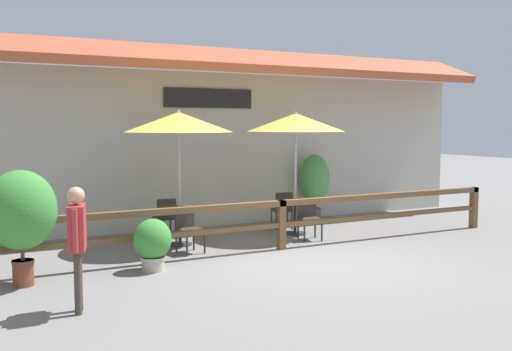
# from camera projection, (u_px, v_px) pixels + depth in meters

# --- Properties ---
(ground_plane) EXTENTS (60.00, 60.00, 0.00)m
(ground_plane) POSITION_uv_depth(u_px,v_px,m) (311.00, 261.00, 10.01)
(ground_plane) COLOR slate
(building_facade) EXTENTS (14.28, 1.49, 4.23)m
(building_facade) POSITION_uv_depth(u_px,v_px,m) (218.00, 134.00, 13.46)
(building_facade) COLOR #BCB7A8
(building_facade) RESTS_ON ground
(patio_railing) EXTENTS (10.40, 0.14, 0.95)m
(patio_railing) POSITION_uv_depth(u_px,v_px,m) (281.00, 214.00, 10.88)
(patio_railing) COLOR brown
(patio_railing) RESTS_ON ground
(patio_umbrella_near) EXTENTS (2.12, 2.12, 2.67)m
(patio_umbrella_near) POSITION_uv_depth(u_px,v_px,m) (179.00, 122.00, 11.13)
(patio_umbrella_near) COLOR #B7B2A8
(patio_umbrella_near) RESTS_ON ground
(dining_table_near) EXTENTS (0.87, 0.87, 0.74)m
(dining_table_near) POSITION_uv_depth(u_px,v_px,m) (180.00, 216.00, 11.30)
(dining_table_near) COLOR #4C3826
(dining_table_near) RESTS_ON ground
(chair_near_streetside) EXTENTS (0.49, 0.49, 0.86)m
(chair_near_streetside) POSITION_uv_depth(u_px,v_px,m) (188.00, 227.00, 10.63)
(chair_near_streetside) COLOR #332D28
(chair_near_streetside) RESTS_ON ground
(chair_near_wallside) EXTENTS (0.43, 0.43, 0.86)m
(chair_near_wallside) POSITION_uv_depth(u_px,v_px,m) (165.00, 216.00, 11.91)
(chair_near_wallside) COLOR #332D28
(chair_near_wallside) RESTS_ON ground
(patio_umbrella_middle) EXTENTS (2.12, 2.12, 2.67)m
(patio_umbrella_middle) POSITION_uv_depth(u_px,v_px,m) (296.00, 123.00, 12.29)
(patio_umbrella_middle) COLOR #B7B2A8
(patio_umbrella_middle) RESTS_ON ground
(dining_table_middle) EXTENTS (0.87, 0.87, 0.74)m
(dining_table_middle) POSITION_uv_depth(u_px,v_px,m) (295.00, 207.00, 12.45)
(dining_table_middle) COLOR #4C3826
(dining_table_middle) RESTS_ON ground
(chair_middle_streetside) EXTENTS (0.50, 0.50, 0.86)m
(chair_middle_streetside) POSITION_uv_depth(u_px,v_px,m) (309.00, 216.00, 11.87)
(chair_middle_streetside) COLOR #332D28
(chair_middle_streetside) RESTS_ON ground
(chair_middle_wallside) EXTENTS (0.50, 0.50, 0.86)m
(chair_middle_wallside) POSITION_uv_depth(u_px,v_px,m) (283.00, 208.00, 13.05)
(chair_middle_wallside) COLOR #332D28
(chair_middle_wallside) RESTS_ON ground
(potted_plant_small_flowering) EXTENTS (0.63, 0.56, 0.86)m
(potted_plant_small_flowering) POSITION_uv_depth(u_px,v_px,m) (153.00, 243.00, 9.31)
(potted_plant_small_flowering) COLOR #B7AD99
(potted_plant_small_flowering) RESTS_ON ground
(potted_plant_tall_tropical) EXTENTS (1.02, 0.92, 1.73)m
(potted_plant_tall_tropical) POSITION_uv_depth(u_px,v_px,m) (21.00, 212.00, 8.36)
(potted_plant_tall_tropical) COLOR brown
(potted_plant_tall_tropical) RESTS_ON ground
(potted_plant_entrance_palm) EXTENTS (0.76, 0.68, 1.67)m
(potted_plant_entrance_palm) POSITION_uv_depth(u_px,v_px,m) (314.00, 180.00, 14.14)
(potted_plant_entrance_palm) COLOR #564C47
(potted_plant_entrance_palm) RESTS_ON ground
(pedestrian) EXTENTS (0.30, 0.55, 1.61)m
(pedestrian) POSITION_uv_depth(u_px,v_px,m) (77.00, 232.00, 7.15)
(pedestrian) COLOR #42382D
(pedestrian) RESTS_ON ground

